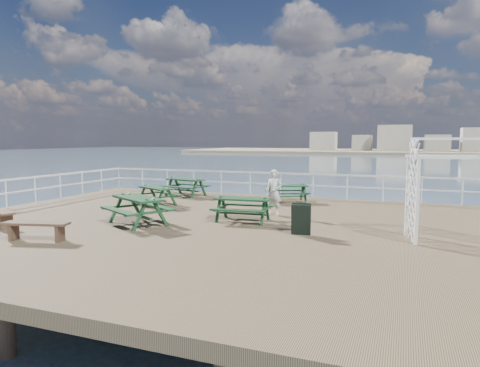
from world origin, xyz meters
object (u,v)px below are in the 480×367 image
picnic_table_a (185,183)px  picnic_table_c (287,190)px  picnic_table_d (137,205)px  trellis_arbor (453,196)px  picnic_table_e (243,204)px  picnic_table_b (156,192)px  person (274,192)px  flat_bench_far (36,227)px

picnic_table_a → picnic_table_c: bearing=10.8°
picnic_table_d → trellis_arbor: (8.74, 1.03, 0.56)m
picnic_table_e → trellis_arbor: trellis_arbor is taller
picnic_table_b → picnic_table_d: picnic_table_d is taller
trellis_arbor → person: bearing=146.8°
picnic_table_e → person: bearing=63.4°
picnic_table_e → picnic_table_b: bearing=152.4°
picnic_table_c → picnic_table_e: size_ratio=1.12×
person → picnic_table_e: bearing=-109.9°
picnic_table_b → trellis_arbor: (10.26, -2.44, 0.65)m
picnic_table_c → trellis_arbor: bearing=-68.7°
picnic_table_a → picnic_table_e: bearing=-32.6°
picnic_table_a → person: person is taller
picnic_table_b → trellis_arbor: 10.56m
picnic_table_b → picnic_table_a: bearing=122.5°
picnic_table_d → flat_bench_far: picnic_table_d is taller
picnic_table_d → flat_bench_far: bearing=-83.6°
picnic_table_d → trellis_arbor: bearing=36.2°
picnic_table_b → person: size_ratio=1.35×
picnic_table_b → person: (4.94, -0.38, 0.26)m
picnic_table_e → picnic_table_a: bearing=129.6°
flat_bench_far → person: 7.43m
picnic_table_d → trellis_arbor: 8.82m
picnic_table_a → trellis_arbor: trellis_arbor is taller
picnic_table_d → trellis_arbor: trellis_arbor is taller
picnic_table_d → picnic_table_b: bearing=143.1°
picnic_table_c → flat_bench_far: picnic_table_c is taller
picnic_table_c → trellis_arbor: 7.68m
picnic_table_d → person: 4.61m
picnic_table_e → person: size_ratio=1.19×
picnic_table_b → picnic_table_d: size_ratio=0.85×
picnic_table_b → picnic_table_e: 4.72m
picnic_table_d → trellis_arbor: size_ratio=0.94×
flat_bench_far → person: (4.59, 5.83, 0.42)m
person → picnic_table_a: bearing=149.7°
picnic_table_b → flat_bench_far: bearing=-59.5°
picnic_table_e → person: 1.59m
picnic_table_a → trellis_arbor: size_ratio=0.80×
trellis_arbor → person: trellis_arbor is taller
picnic_table_d → flat_bench_far: (-1.17, -2.75, -0.25)m
trellis_arbor → picnic_table_d: bearing=174.6°
picnic_table_e → flat_bench_far: bearing=-137.2°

